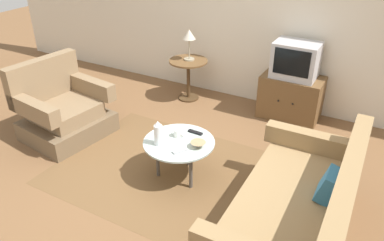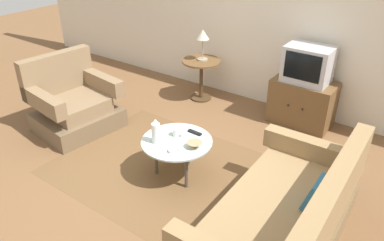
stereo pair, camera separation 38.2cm
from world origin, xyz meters
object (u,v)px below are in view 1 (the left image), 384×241
Objects in this scene: armchair at (63,111)px; couch at (295,213)px; coffee_table at (179,145)px; tv_remote_dark at (195,132)px; tv_stand at (291,97)px; side_table at (188,71)px; tv_remote_silver at (179,151)px; mug at (178,133)px; television at (296,60)px; bowl at (198,145)px; table_lamp at (189,37)px; vase at (158,133)px.

armchair is 2.99m from couch.
tv_remote_dark is at bearing 73.28° from coffee_table.
tv_stand reaches higher than tv_remote_dark.
armchair is at bearing -117.17° from side_table.
tv_stand is at bearing 6.06° from side_table.
side_table reaches higher than tv_remote_silver.
armchair is 1.64m from mug.
television is 1.92m from bowl.
armchair is at bearing -172.60° from tv_remote_dark.
tv_stand is 1.61m from table_lamp.
vase reaches higher than tv_stand.
tv_stand is at bearing 90.00° from television.
vase reaches higher than tv_remote_dark.
couch is at bearing -65.55° from tv_remote_silver.
television reaches higher than mug.
bowl reaches higher than coffee_table.
armchair is at bearing -116.94° from table_lamp.
coffee_table is 1.31× the size of television.
couch is 1.31m from coffee_table.
bowl is at bearing 73.98° from couch.
armchair is 1.96m from table_lamp.
table_lamp is at bearing 57.45° from tv_remote_silver.
armchair is at bearing -179.28° from mug.
vase is (-0.76, -1.99, -0.26)m from television.
tv_remote_dark is (-0.15, 0.22, -0.02)m from bowl.
bowl is at bearing -102.18° from tv_stand.
table_lamp is 2.74× the size of tv_remote_dark.
tv_remote_silver is at bearing -104.45° from tv_stand.
tv_remote_dark is (-0.55, -1.62, -0.38)m from television.
couch is 1.39m from mug.
bowl reaches higher than tv_remote_dark.
tv_stand is (-0.66, 2.13, 0.01)m from couch.
tv_remote_silver is at bearing -55.91° from mug.
armchair is 1.87× the size of television.
mug is (-0.67, -1.77, -0.35)m from television.
television is at bearing 71.51° from coffee_table.
tv_remote_dark is (0.92, -1.47, 0.00)m from side_table.
mug is 0.77× the size of tv_remote_dark.
television is 2.10× the size of vase.
couch is 1.11m from bowl.
bowl is (-0.40, -1.84, 0.16)m from tv_stand.
television reaches higher than tv_remote_dark.
table_lamp is at bearing 115.93° from mug.
armchair is 1.33× the size of tv_stand.
table_lamp is 1.88m from mug.
mug reaches higher than tv_remote_silver.
coffee_table is 1.65× the size of table_lamp.
couch reaches higher than vase.
mug is at bearing 68.13° from vase.
side_table is 1.97m from vase.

